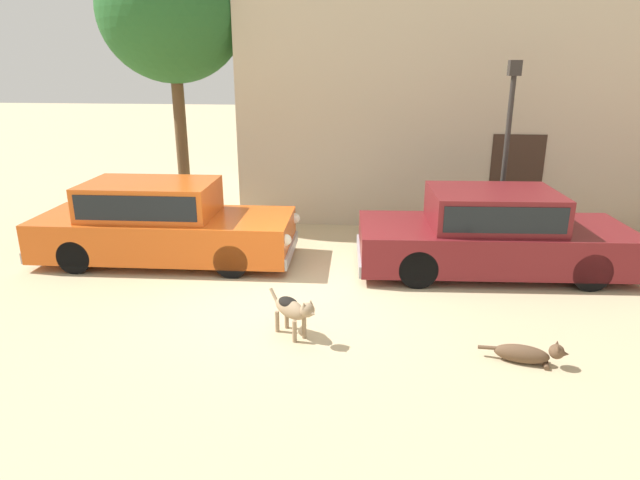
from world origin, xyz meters
TOP-DOWN VIEW (x-y plane):
  - ground_plane at (0.00, 0.00)m, footprint 80.00×80.00m
  - parked_sedan_nearest at (-2.57, 1.44)m, footprint 4.83×1.85m
  - parked_sedan_second at (3.41, 1.52)m, footprint 4.87×2.12m
  - apartment_block at (6.95, 7.02)m, footprint 17.41×5.88m
  - stray_dog_spotted at (0.30, -1.28)m, footprint 0.76×0.73m
  - stray_dog_tan at (3.29, -1.67)m, footprint 1.05×0.35m
  - street_lamp at (3.85, 3.09)m, footprint 0.22×0.22m
  - acacia_tree_left at (-3.25, 4.71)m, footprint 3.26×2.94m

SIDE VIEW (x-z plane):
  - ground_plane at x=0.00m, z-range 0.00..0.00m
  - stray_dog_tan at x=3.29m, z-range -0.04..0.30m
  - stray_dog_spotted at x=0.30m, z-range 0.09..0.72m
  - parked_sedan_second at x=3.41m, z-range -0.01..1.45m
  - parked_sedan_nearest at x=-2.57m, z-range 0.00..1.49m
  - street_lamp at x=3.85m, z-range 0.52..4.10m
  - apartment_block at x=6.95m, z-range 0.00..8.39m
  - acacia_tree_left at x=-3.25m, z-range 1.51..7.68m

